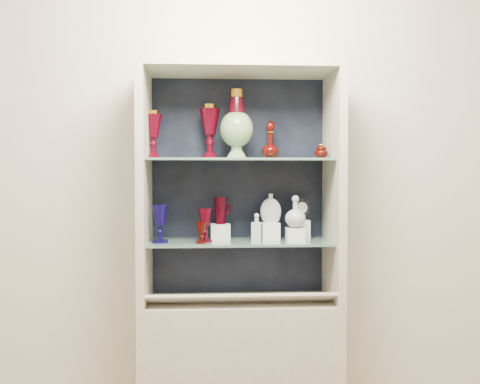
{
  "coord_description": "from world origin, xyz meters",
  "views": [
    {
      "loc": [
        -0.16,
        -1.17,
        1.39
      ],
      "look_at": [
        0.0,
        1.53,
        1.3
      ],
      "focal_mm": 40.0,
      "sensor_mm": 36.0,
      "label": 1
    }
  ],
  "objects": [
    {
      "name": "riser_flat_flask",
      "position": [
        0.16,
        1.57,
        1.09
      ],
      "size": [
        0.09,
        0.09,
        0.09
      ],
      "primitive_type": "cube",
      "color": "silver",
      "rests_on": "shelf_lower"
    },
    {
      "name": "cabinet_side_left",
      "position": [
        -0.48,
        1.53,
        1.32
      ],
      "size": [
        0.04,
        0.4,
        1.15
      ],
      "primitive_type": "cube",
      "color": "#B7AE9C",
      "rests_on": "cabinet_base"
    },
    {
      "name": "riser_clear_round_decanter",
      "position": [
        0.28,
        1.5,
        1.08
      ],
      "size": [
        0.09,
        0.09,
        0.07
      ],
      "primitive_type": "cube",
      "color": "silver",
      "rests_on": "shelf_lower"
    },
    {
      "name": "riser_cameo_medallion",
      "position": [
        0.33,
        1.59,
        1.1
      ],
      "size": [
        0.08,
        0.08,
        0.1
      ],
      "primitive_type": "cube",
      "color": "silver",
      "rests_on": "shelf_lower"
    },
    {
      "name": "cabinet_base",
      "position": [
        0.0,
        1.53,
        0.38
      ],
      "size": [
        1.0,
        0.4,
        0.75
      ],
      "primitive_type": "cube",
      "color": "#B7AE9C",
      "rests_on": "ground"
    },
    {
      "name": "ruby_goblet_tall",
      "position": [
        -0.18,
        1.52,
        1.13
      ],
      "size": [
        0.08,
        0.08,
        0.17
      ],
      "primitive_type": null,
      "rotation": [
        0.0,
        0.0,
        0.24
      ],
      "color": "#47020F",
      "rests_on": "shelf_lower"
    },
    {
      "name": "enamel_urn",
      "position": [
        -0.02,
        1.57,
        1.65
      ],
      "size": [
        0.18,
        0.18,
        0.35
      ],
      "primitive_type": null,
      "rotation": [
        0.0,
        0.0,
        0.07
      ],
      "color": "#0B472A",
      "rests_on": "shelf_upper"
    },
    {
      "name": "pedestal_lamp_left",
      "position": [
        -0.44,
        1.58,
        1.59
      ],
      "size": [
        0.1,
        0.1,
        0.24
      ],
      "primitive_type": null,
      "rotation": [
        0.0,
        0.0,
        -0.05
      ],
      "color": "#47020F",
      "rests_on": "shelf_upper"
    },
    {
      "name": "cabinet_top_cap",
      "position": [
        0.0,
        1.53,
        1.92
      ],
      "size": [
        1.0,
        0.4,
        0.04
      ],
      "primitive_type": "cube",
      "color": "#B7AE9C",
      "rests_on": "cabinet_side_left"
    },
    {
      "name": "shelf_upper",
      "position": [
        0.0,
        1.55,
        1.46
      ],
      "size": [
        0.92,
        0.34,
        0.01
      ],
      "primitive_type": "cube",
      "color": "slate",
      "rests_on": "cabinet_side_left"
    },
    {
      "name": "riser_ruby_pitcher",
      "position": [
        -0.1,
        1.62,
        1.09
      ],
      "size": [
        0.1,
        0.1,
        0.08
      ],
      "primitive_type": "cube",
      "color": "silver",
      "rests_on": "shelf_lower"
    },
    {
      "name": "ruby_decanter_b",
      "position": [
        0.15,
        1.53,
        1.57
      ],
      "size": [
        0.1,
        0.1,
        0.2
      ],
      "primitive_type": null,
      "rotation": [
        0.0,
        0.0,
        0.22
      ],
      "color": "#410804",
      "rests_on": "shelf_upper"
    },
    {
      "name": "cameo_medallion",
      "position": [
        0.33,
        1.59,
        1.21
      ],
      "size": [
        0.11,
        0.07,
        0.12
      ],
      "primitive_type": null,
      "rotation": [
        0.0,
        0.0,
        0.36
      ],
      "color": "black",
      "rests_on": "riser_cameo_medallion"
    },
    {
      "name": "shelf_lower",
      "position": [
        0.0,
        1.55,
        1.04
      ],
      "size": [
        0.92,
        0.34,
        0.01
      ],
      "primitive_type": "cube",
      "color": "slate",
      "rests_on": "cabinet_side_left"
    },
    {
      "name": "wall_back",
      "position": [
        0.0,
        1.75,
        1.4
      ],
      "size": [
        3.5,
        0.02,
        2.8
      ],
      "primitive_type": "cube",
      "color": "silver",
      "rests_on": "ground"
    },
    {
      "name": "cabinet_back_panel",
      "position": [
        0.0,
        1.72,
        1.32
      ],
      "size": [
        0.98,
        0.02,
        1.15
      ],
      "primitive_type": "cube",
      "color": "black",
      "rests_on": "cabinet_base"
    },
    {
      "name": "ruby_goblet_small",
      "position": [
        -0.2,
        1.45,
        1.1
      ],
      "size": [
        0.06,
        0.06,
        0.11
      ],
      "primitive_type": null,
      "rotation": [
        0.0,
        0.0,
        -0.12
      ],
      "color": "#410804",
      "rests_on": "shelf_lower"
    },
    {
      "name": "label_card_1",
      "position": [
        0.27,
        1.42,
        0.8
      ],
      "size": [
        0.1,
        0.06,
        0.03
      ],
      "primitive_type": "cube",
      "rotation": [
        -0.44,
        0.0,
        0.0
      ],
      "color": "white",
      "rests_on": "label_ledge"
    },
    {
      "name": "clear_round_decanter",
      "position": [
        0.28,
        1.5,
        1.2
      ],
      "size": [
        0.13,
        0.13,
        0.16
      ],
      "primitive_type": null,
      "rotation": [
        0.0,
        0.0,
        0.34
      ],
      "color": "#A8B3C6",
      "rests_on": "riser_clear_round_decanter"
    },
    {
      "name": "flat_flask",
      "position": [
        0.16,
        1.57,
        1.22
      ],
      "size": [
        0.12,
        0.08,
        0.15
      ],
      "primitive_type": null,
      "rotation": [
        0.0,
        0.0,
        -0.34
      ],
      "color": "#B4BCC6",
      "rests_on": "riser_flat_flask"
    },
    {
      "name": "ruby_pitcher",
      "position": [
        -0.1,
        1.62,
        1.2
      ],
      "size": [
        0.11,
        0.07,
        0.14
      ],
      "primitive_type": null,
      "rotation": [
        0.0,
        0.0,
        -0.01
      ],
      "color": "#47020F",
      "rests_on": "riser_ruby_pitcher"
    },
    {
      "name": "cobalt_goblet",
      "position": [
        -0.4,
        1.5,
        1.14
      ],
      "size": [
        0.09,
        0.09,
        0.19
      ],
      "primitive_type": null,
      "rotation": [
        0.0,
        0.0,
        -0.09
      ],
      "color": "#0D0744",
      "rests_on": "shelf_lower"
    },
    {
      "name": "cabinet_side_right",
      "position": [
        0.48,
        1.53,
        1.32
      ],
      "size": [
        0.04,
        0.4,
        1.15
      ],
      "primitive_type": "cube",
      "color": "#B7AE9C",
      "rests_on": "cabinet_base"
    },
    {
      "name": "lidded_bowl",
      "position": [
        0.42,
        1.53,
        1.51
      ],
      "size": [
        0.07,
        0.07,
        0.08
      ],
      "primitive_type": null,
      "rotation": [
        0.0,
        0.0,
        0.02
      ],
      "color": "#410804",
      "rests_on": "shelf_upper"
    },
    {
      "name": "pedestal_lamp_right",
      "position": [
        -0.15,
        1.61,
        1.61
      ],
      "size": [
        0.13,
        0.13,
        0.28
      ],
      "primitive_type": null,
      "rotation": [
        0.0,
        0.0,
        0.29
      ],
      "color": "#47020F",
      "rests_on": "shelf_upper"
    },
    {
      "name": "ruby_decanter_a",
      "position": [
        0.17,
        1.62,
        1.58
      ],
      "size": [
        0.12,
        0.12,
        0.22
      ],
      "primitive_type": null,
      "rotation": [
        0.0,
        0.0,
        0.41
      ],
      "color": "#410804",
      "rests_on": "shelf_upper"
    },
    {
      "name": "label_ledge",
      "position": [
        0.0,
        1.42,
        0.78
      ],
      "size": [
        0.92,
        0.17,
        0.09
      ],
      "primitive_type": "cube",
      "rotation": [
        -0.44,
        0.0,
        0.0
      ],
      "color": "#B7AE9C",
      "rests_on": "cabinet_base"
    },
    {
      "name": "clear_square_bottle",
      "position": [
        0.08,
        1.52,
        1.12
      ],
      "size": [
        0.06,
        0.06,
        0.14
      ],
      "primitive_type": null,
      "rotation": [
        0.0,
        0.0,
        -0.23
      ],
      "color": "#A8B3C6",
      "rests_on": "shelf_lower"
    },
    {
      "name": "label_card_0",
      "position": [
        0.05,
        1.42,
        0.8
      ],
      "size": [
        0.1,
        0.06,
        0.03
      ],
      "primitive_type": "cube",
      "rotation": [
        -0.44,
        0.0,
        0.0
      ],
      "color": "white",
      "rests_on": "label_ledge"
    }
  ]
}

